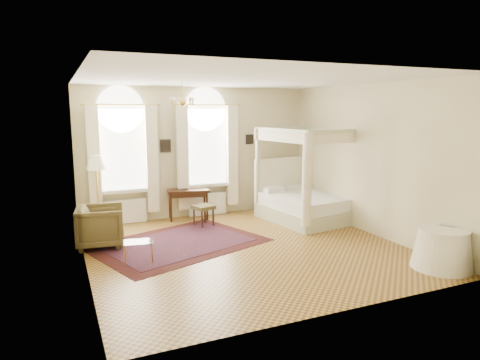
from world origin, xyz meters
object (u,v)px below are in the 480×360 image
(coffee_table, at_px, (138,243))
(floor_lamp, at_px, (96,166))
(stool, at_px, (203,209))
(armchair, at_px, (101,226))
(canopy_bed, at_px, (305,200))
(side_table, at_px, (442,249))
(writing_desk, at_px, (188,194))
(nightstand, at_px, (285,197))

(coffee_table, bearing_deg, floor_lamp, 99.57)
(stool, relative_size, armchair, 0.59)
(canopy_bed, height_order, stool, canopy_bed)
(stool, xyz_separation_m, floor_lamp, (-2.31, 0.76, 1.04))
(canopy_bed, bearing_deg, side_table, -83.35)
(writing_desk, distance_m, floor_lamp, 2.31)
(side_table, bearing_deg, canopy_bed, 96.65)
(writing_desk, bearing_deg, armchair, -148.11)
(writing_desk, relative_size, side_table, 1.06)
(canopy_bed, xyz_separation_m, floor_lamp, (-4.80, 1.29, 0.94))
(nightstand, distance_m, writing_desk, 2.82)
(canopy_bed, distance_m, side_table, 3.79)
(floor_lamp, bearing_deg, side_table, -43.93)
(nightstand, relative_size, armchair, 0.72)
(nightstand, relative_size, side_table, 0.63)
(canopy_bed, bearing_deg, armchair, -178.62)
(nightstand, xyz_separation_m, stool, (-2.66, -0.76, 0.09))
(coffee_table, relative_size, floor_lamp, 0.36)
(canopy_bed, height_order, coffee_table, canopy_bed)
(writing_desk, xyz_separation_m, armchair, (-2.26, -1.41, -0.24))
(writing_desk, relative_size, coffee_table, 1.81)
(writing_desk, xyz_separation_m, floor_lamp, (-2.16, 0.00, 0.81))
(canopy_bed, height_order, armchair, canopy_bed)
(stool, height_order, armchair, armchair)
(nightstand, bearing_deg, writing_desk, 180.00)
(coffee_table, bearing_deg, writing_desk, 56.50)
(canopy_bed, relative_size, writing_desk, 2.13)
(armchair, distance_m, floor_lamp, 1.75)
(nightstand, bearing_deg, stool, -163.97)
(armchair, distance_m, coffee_table, 1.32)
(armchair, distance_m, side_table, 6.46)
(stool, bearing_deg, coffee_table, -135.41)
(nightstand, xyz_separation_m, side_table, (0.27, -5.04, 0.02))
(coffee_table, bearing_deg, nightstand, 29.93)
(coffee_table, relative_size, side_table, 0.59)
(writing_desk, height_order, armchair, armchair)
(writing_desk, bearing_deg, nightstand, -0.00)
(writing_desk, bearing_deg, stool, -79.33)
(nightstand, bearing_deg, coffee_table, -150.07)
(canopy_bed, bearing_deg, writing_desk, 153.96)
(canopy_bed, relative_size, floor_lamp, 1.37)
(canopy_bed, relative_size, nightstand, 3.56)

